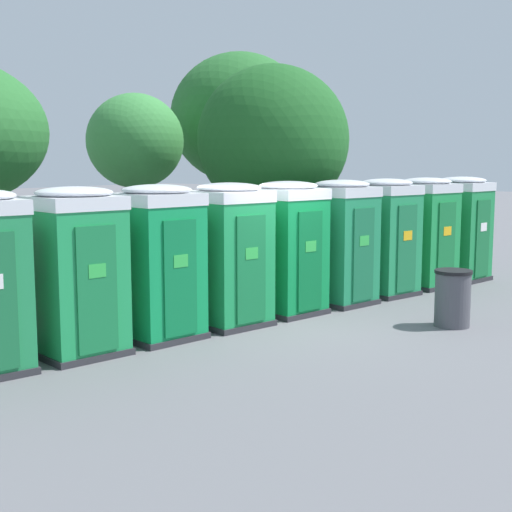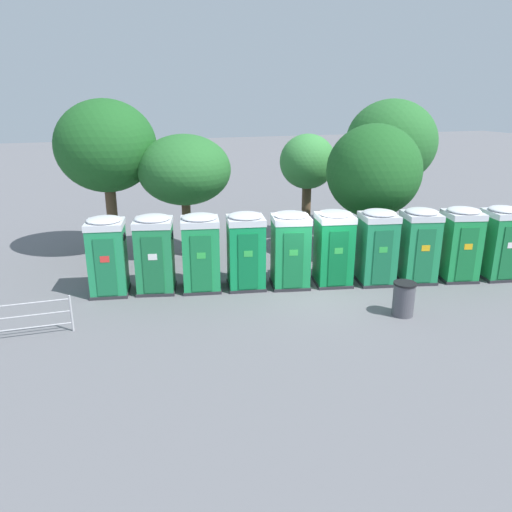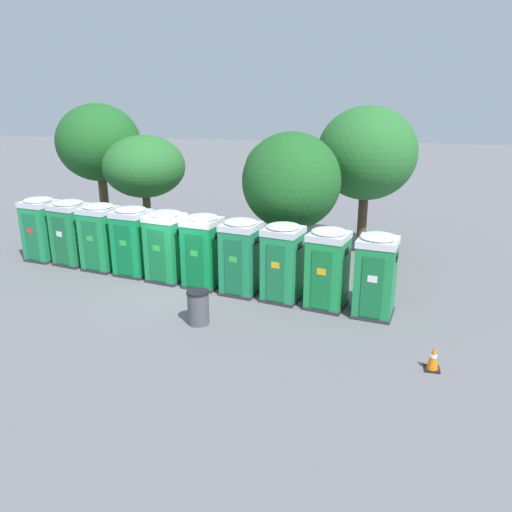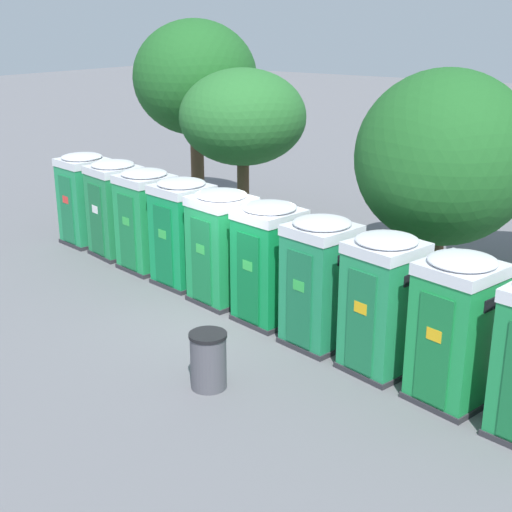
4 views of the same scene
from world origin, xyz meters
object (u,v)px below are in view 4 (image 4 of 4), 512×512
at_px(portapotty_8, 456,329).
at_px(portapotty_4, 222,246).
at_px(portapotty_3, 183,232).
at_px(street_tree_1, 243,118).
at_px(street_tree_3, 195,79).
at_px(trash_can, 208,360).
at_px(portapotty_5, 269,262).
at_px(street_tree_4, 445,134).
at_px(portapotty_0, 85,198).
at_px(portapotty_6, 320,282).
at_px(portapotty_2, 146,219).
at_px(portapotty_1, 115,208).
at_px(portapotty_7, 383,303).
at_px(street_tree_0, 444,158).

bearing_deg(portapotty_8, portapotty_4, 168.25).
xyz_separation_m(portapotty_3, street_tree_1, (-1.21, 4.00, 2.13)).
height_order(street_tree_3, trash_can, street_tree_3).
relative_size(portapotty_5, street_tree_4, 0.55).
bearing_deg(trash_can, street_tree_3, 130.99).
distance_m(portapotty_0, portapotty_6, 8.86).
distance_m(portapotty_2, portapotty_8, 8.86).
relative_size(portapotty_1, portapotty_2, 1.00).
bearing_deg(street_tree_3, portapotty_5, -40.48).
bearing_deg(portapotty_2, portapotty_3, -10.85).
distance_m(portapotty_8, street_tree_4, 7.39).
relative_size(portapotty_1, street_tree_3, 0.42).
relative_size(portapotty_5, street_tree_1, 0.53).
height_order(portapotty_3, street_tree_3, street_tree_3).
bearing_deg(portapotty_4, portapotty_7, -11.74).
height_order(portapotty_3, street_tree_4, street_tree_4).
bearing_deg(portapotty_5, street_tree_3, 139.52).
xyz_separation_m(portapotty_2, portapotty_5, (4.34, -0.89, 0.00)).
relative_size(portapotty_6, portapotty_7, 1.00).
bearing_deg(portapotty_7, portapotty_6, 169.08).
bearing_deg(portapotty_6, portapotty_1, 167.73).
distance_m(portapotty_5, street_tree_1, 6.53).
bearing_deg(street_tree_0, street_tree_4, 111.23).
bearing_deg(portapotty_5, street_tree_4, 75.71).
bearing_deg(portapotty_1, street_tree_4, 30.95).
height_order(portapotty_3, portapotty_8, same).
relative_size(portapotty_5, portapotty_7, 1.00).
bearing_deg(trash_can, street_tree_4, 85.95).
bearing_deg(portapotty_6, portapotty_2, 167.88).
relative_size(portapotty_2, trash_can, 2.51).
bearing_deg(portapotty_3, street_tree_1, 106.85).
relative_size(portapotty_0, street_tree_3, 0.42).
bearing_deg(portapotty_0, portapotty_3, -11.01).
relative_size(portapotty_5, street_tree_3, 0.42).
bearing_deg(street_tree_3, trash_can, -49.01).
height_order(portapotty_5, portapotty_6, same).
bearing_deg(street_tree_4, street_tree_0, -68.77).
xyz_separation_m(portapotty_2, portapotty_8, (8.67, -1.82, 0.00)).
bearing_deg(portapotty_0, portapotty_7, -11.65).
bearing_deg(portapotty_1, street_tree_1, 63.69).
bearing_deg(portapotty_2, portapotty_4, -12.09).
bearing_deg(portapotty_7, street_tree_1, 143.11).
bearing_deg(portapotty_8, street_tree_1, 146.67).
bearing_deg(portapotty_5, street_tree_0, 39.86).
bearing_deg(street_tree_0, portapotty_6, -115.73).
bearing_deg(portapotty_5, street_tree_1, 131.64).
bearing_deg(portapotty_3, portapotty_2, 169.15).
bearing_deg(street_tree_0, portapotty_2, -169.10).
height_order(portapotty_8, street_tree_0, street_tree_0).
xyz_separation_m(portapotty_3, street_tree_3, (-3.97, 5.24, 2.97)).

